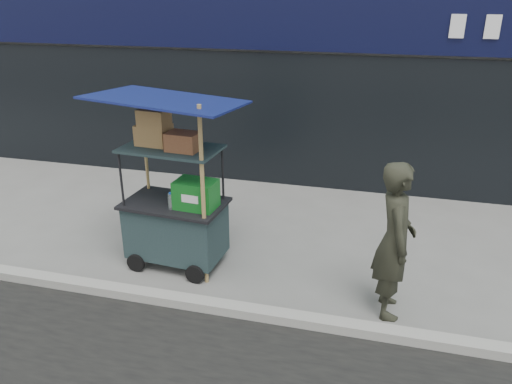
# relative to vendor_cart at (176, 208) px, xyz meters

# --- Properties ---
(ground) EXTENTS (80.00, 80.00, 0.00)m
(ground) POSITION_rel_vendor_cart_xyz_m (1.26, -0.69, -0.82)
(ground) COLOR slate
(ground) RESTS_ON ground
(curb) EXTENTS (80.00, 0.18, 0.12)m
(curb) POSITION_rel_vendor_cart_xyz_m (1.26, -0.89, -0.76)
(curb) COLOR #999890
(curb) RESTS_ON ground
(vendor_cart) EXTENTS (1.81, 1.35, 2.33)m
(vendor_cart) POSITION_rel_vendor_cart_xyz_m (0.00, 0.00, 0.00)
(vendor_cart) COLOR #182A2A
(vendor_cart) RESTS_ON ground
(vendor_man) EXTENTS (0.51, 0.71, 1.82)m
(vendor_man) POSITION_rel_vendor_cart_xyz_m (2.73, -0.37, 0.09)
(vendor_man) COLOR #27291E
(vendor_man) RESTS_ON ground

